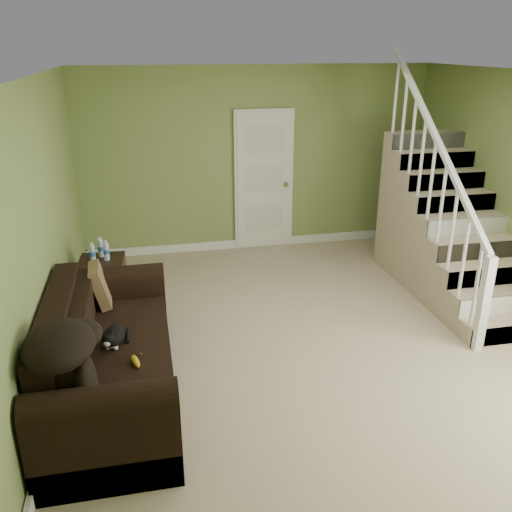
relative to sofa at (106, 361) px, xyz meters
name	(u,v)px	position (x,y,z in m)	size (l,w,h in m)	color
floor	(310,334)	(2.02, 0.67, -0.35)	(5.00, 5.50, 0.01)	tan
ceiling	(321,75)	(2.02, 0.67, 2.25)	(5.00, 5.50, 0.01)	white
wall_back	(256,160)	(2.02, 3.42, 0.95)	(5.00, 0.04, 2.60)	#7C904D
wall_front	(480,376)	(2.02, -2.08, 0.95)	(5.00, 0.04, 2.60)	#7C904D
wall_left	(42,234)	(-0.48, 0.67, 0.95)	(0.04, 5.50, 2.60)	#7C904D
baseboard_back	(257,242)	(2.02, 3.39, -0.29)	(5.00, 0.04, 0.12)	white
baseboard_left	(64,355)	(-0.45, 0.67, -0.29)	(0.04, 5.50, 0.12)	white
door	(264,181)	(2.12, 3.38, 0.65)	(0.86, 0.12, 2.02)	white
staircase	(443,235)	(4.02, 1.64, 0.29)	(1.00, 2.51, 2.82)	tan
sofa	(106,361)	(0.00, 0.00, 0.00)	(1.01, 2.33, 0.92)	black
side_table	(104,283)	(-0.11, 1.78, -0.05)	(0.52, 0.52, 0.82)	black
cat	(114,337)	(0.09, 0.00, 0.23)	(0.23, 0.44, 0.21)	black
banana	(135,361)	(0.26, -0.33, 0.17)	(0.05, 0.19, 0.05)	gold
throw_pillow	(100,285)	(-0.06, 0.82, 0.35)	(0.10, 0.39, 0.39)	#43311A
throw_blanket	(59,345)	(-0.22, -0.71, 0.60)	(0.48, 0.63, 0.26)	black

